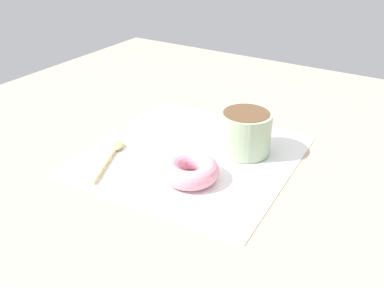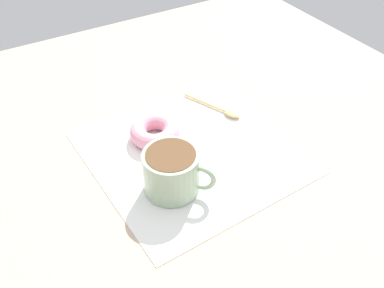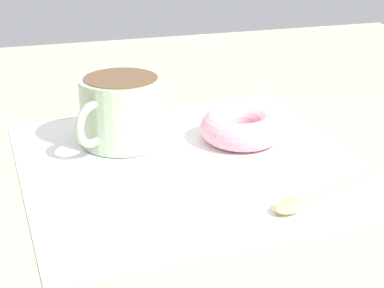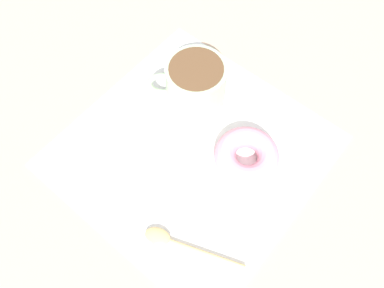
{
  "view_description": "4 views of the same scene",
  "coord_description": "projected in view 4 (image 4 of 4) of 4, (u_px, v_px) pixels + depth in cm",
  "views": [
    {
      "loc": [
        -36.74,
        58.61,
        38.84
      ],
      "look_at": [
        -1.16,
        1.07,
        2.3
      ],
      "focal_mm": 40.0,
      "sensor_mm": 36.0,
      "label": 1
    },
    {
      "loc": [
        -31.7,
        -50.16,
        54.05
      ],
      "look_at": [
        -1.16,
        1.07,
        2.3
      ],
      "focal_mm": 40.0,
      "sensor_mm": 36.0,
      "label": 2
    },
    {
      "loc": [
        59.01,
        -16.77,
        28.31
      ],
      "look_at": [
        -1.16,
        1.07,
        2.3
      ],
      "focal_mm": 60.0,
      "sensor_mm": 36.0,
      "label": 3
    },
    {
      "loc": [
        17.78,
        18.18,
        51.84
      ],
      "look_at": [
        -1.16,
        1.07,
        2.3
      ],
      "focal_mm": 35.0,
      "sensor_mm": 36.0,
      "label": 4
    }
  ],
  "objects": [
    {
      "name": "spoon",
      "position": [
        172.0,
        241.0,
        0.51
      ],
      "size": [
        6.93,
        13.68,
        0.9
      ],
      "color": "#D8B772",
      "rests_on": "napkin"
    },
    {
      "name": "napkin",
      "position": [
        192.0,
        150.0,
        0.58
      ],
      "size": [
        37.33,
        37.33,
        0.3
      ],
      "primitive_type": "cube",
      "rotation": [
        0.0,
        0.0,
        0.04
      ],
      "color": "white",
      "rests_on": "ground_plane"
    },
    {
      "name": "coffee_cup",
      "position": [
        195.0,
        83.0,
        0.58
      ],
      "size": [
        10.24,
        10.77,
        7.67
      ],
      "color": "#9EB793",
      "rests_on": "napkin"
    },
    {
      "name": "ground_plane",
      "position": [
        182.0,
        154.0,
        0.59
      ],
      "size": [
        120.0,
        120.0,
        2.0
      ],
      "primitive_type": "cube",
      "color": "tan"
    },
    {
      "name": "donut",
      "position": [
        247.0,
        156.0,
        0.55
      ],
      "size": [
        9.66,
        9.66,
        3.21
      ],
      "primitive_type": "torus",
      "color": "pink",
      "rests_on": "napkin"
    }
  ]
}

